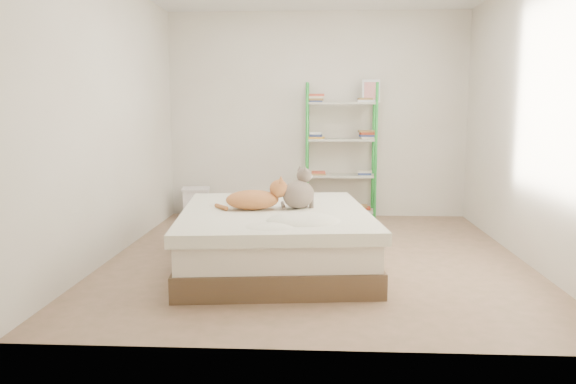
# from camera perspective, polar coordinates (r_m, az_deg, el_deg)

# --- Properties ---
(room) EXTENTS (3.81, 4.21, 2.61)m
(room) POSITION_cam_1_polar(r_m,az_deg,el_deg) (5.16, 2.93, 7.55)
(room) COLOR #A17A64
(room) RESTS_ON ground
(bed) EXTENTS (1.80, 2.15, 0.51)m
(bed) POSITION_cam_1_polar(r_m,az_deg,el_deg) (4.95, -1.34, -4.69)
(bed) COLOR #4D3B2C
(bed) RESTS_ON ground
(orange_cat) EXTENTS (0.58, 0.36, 0.22)m
(orange_cat) POSITION_cam_1_polar(r_m,az_deg,el_deg) (4.88, -3.64, -0.54)
(orange_cat) COLOR #C37D41
(orange_cat) RESTS_ON bed
(grey_cat) EXTENTS (0.41, 0.40, 0.36)m
(grey_cat) POSITION_cam_1_polar(r_m,az_deg,el_deg) (4.92, 1.07, 0.38)
(grey_cat) COLOR gray
(grey_cat) RESTS_ON bed
(shelf_unit) EXTENTS (0.91, 0.36, 1.74)m
(shelf_unit) POSITION_cam_1_polar(r_m,az_deg,el_deg) (7.07, 5.45, 3.89)
(shelf_unit) COLOR green
(shelf_unit) RESTS_ON ground
(cardboard_box) EXTENTS (0.49, 0.47, 0.38)m
(cardboard_box) POSITION_cam_1_polar(r_m,az_deg,el_deg) (6.24, 4.48, -2.82)
(cardboard_box) COLOR #8A664F
(cardboard_box) RESTS_ON ground
(white_bin) EXTENTS (0.38, 0.35, 0.39)m
(white_bin) POSITION_cam_1_polar(r_m,az_deg,el_deg) (7.21, -9.30, -1.10)
(white_bin) COLOR white
(white_bin) RESTS_ON ground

